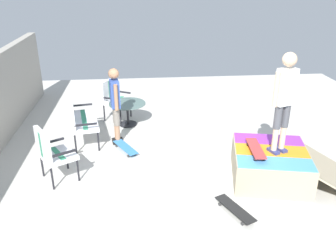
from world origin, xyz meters
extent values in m
cube|color=beige|center=(0.00, 0.00, -0.05)|extent=(12.00, 12.00, 0.10)
cube|color=tan|center=(-0.97, -1.37, 0.28)|extent=(1.65, 1.57, 0.56)
cube|color=#4C99D8|center=(-1.43, -1.27, 0.57)|extent=(0.71, 1.33, 0.01)
cube|color=orange|center=(-0.97, -1.37, 0.57)|extent=(0.71, 1.33, 0.01)
cube|color=purple|center=(-0.52, -1.47, 0.57)|extent=(0.71, 1.33, 0.01)
cylinder|color=#B2B2B7|center=(-0.84, -0.76, 0.54)|extent=(1.32, 0.34, 0.05)
cube|color=tan|center=(-1.19, -2.35, 0.25)|extent=(1.50, 1.07, 0.47)
cylinder|color=black|center=(0.41, 1.84, 0.22)|extent=(0.04, 0.04, 0.44)
cylinder|color=black|center=(1.56, 2.05, 0.22)|extent=(0.04, 0.04, 0.44)
cylinder|color=black|center=(0.33, 2.30, 0.22)|extent=(0.04, 0.04, 0.44)
cylinder|color=black|center=(1.48, 2.51, 0.22)|extent=(0.04, 0.04, 0.44)
cube|color=silver|center=(0.95, 2.18, 0.48)|extent=(1.33, 0.77, 0.08)
cube|color=#338C66|center=(0.95, 2.18, 0.52)|extent=(1.21, 0.32, 0.00)
cube|color=silver|center=(0.90, 2.41, 0.77)|extent=(1.24, 0.31, 0.50)
cube|color=#338C66|center=(0.90, 2.41, 0.77)|extent=(0.11, 0.10, 0.46)
cube|color=black|center=(0.35, 2.07, 0.64)|extent=(0.13, 0.47, 0.04)
cube|color=black|center=(1.54, 2.29, 0.64)|extent=(0.13, 0.47, 0.04)
cylinder|color=black|center=(1.84, 1.42, 0.22)|extent=(0.04, 0.04, 0.44)
cylinder|color=black|center=(2.32, 1.17, 0.22)|extent=(0.04, 0.04, 0.44)
cylinder|color=black|center=(2.06, 1.84, 0.22)|extent=(0.04, 0.04, 0.44)
cylinder|color=black|center=(2.54, 1.58, 0.22)|extent=(0.04, 0.04, 0.44)
cube|color=silver|center=(2.19, 1.50, 0.48)|extent=(0.80, 0.78, 0.08)
cube|color=#338C66|center=(2.19, 1.50, 0.52)|extent=(0.56, 0.36, 0.00)
cube|color=silver|center=(2.30, 1.71, 0.77)|extent=(0.59, 0.36, 0.50)
cube|color=#338C66|center=(2.30, 1.71, 0.77)|extent=(0.13, 0.12, 0.46)
cube|color=black|center=(1.93, 1.64, 0.64)|extent=(0.25, 0.43, 0.04)
cube|color=black|center=(2.45, 1.37, 0.64)|extent=(0.25, 0.43, 0.04)
cylinder|color=black|center=(-0.75, 2.10, 0.22)|extent=(0.04, 0.04, 0.44)
cylinder|color=black|center=(-0.29, 2.38, 0.22)|extent=(0.04, 0.04, 0.44)
cylinder|color=black|center=(-0.99, 2.51, 0.22)|extent=(0.04, 0.04, 0.44)
cylinder|color=black|center=(-0.53, 2.78, 0.22)|extent=(0.04, 0.04, 0.44)
cube|color=silver|center=(-0.64, 2.44, 0.48)|extent=(0.81, 0.79, 0.08)
cube|color=#338C66|center=(-0.64, 2.44, 0.52)|extent=(0.55, 0.38, 0.00)
cube|color=silver|center=(-0.76, 2.64, 0.77)|extent=(0.57, 0.39, 0.50)
cube|color=#338C66|center=(-0.76, 2.64, 0.77)|extent=(0.13, 0.12, 0.46)
cube|color=black|center=(-0.89, 2.29, 0.64)|extent=(0.27, 0.42, 0.04)
cube|color=black|center=(-0.39, 2.59, 0.64)|extent=(0.27, 0.42, 0.04)
cylinder|color=black|center=(1.77, 1.24, 0.28)|extent=(0.06, 0.06, 0.55)
cylinder|color=black|center=(1.77, 1.24, 0.01)|extent=(0.44, 0.44, 0.03)
cylinder|color=#4C6660|center=(1.77, 1.24, 0.56)|extent=(0.90, 0.90, 0.02)
cube|color=black|center=(0.72, 1.45, 0.03)|extent=(0.15, 0.26, 0.05)
cylinder|color=#9E7051|center=(0.72, 1.45, 0.25)|extent=(0.10, 0.10, 0.40)
cylinder|color=slate|center=(0.72, 1.45, 0.64)|extent=(0.13, 0.13, 0.40)
cube|color=black|center=(0.89, 1.47, 0.03)|extent=(0.15, 0.26, 0.05)
cylinder|color=#9E7051|center=(0.89, 1.47, 0.25)|extent=(0.10, 0.10, 0.40)
cylinder|color=slate|center=(0.89, 1.47, 0.64)|extent=(0.13, 0.13, 0.40)
cube|color=#334C99|center=(0.81, 1.46, 1.13)|extent=(0.35, 0.23, 0.59)
sphere|color=#9E7051|center=(0.81, 1.46, 1.57)|extent=(0.22, 0.22, 0.22)
cylinder|color=#9E7051|center=(0.61, 1.43, 1.11)|extent=(0.08, 0.08, 0.56)
cylinder|color=#9E7051|center=(1.00, 1.49, 1.11)|extent=(0.08, 0.08, 0.56)
cube|color=navy|center=(-1.05, -1.37, 0.60)|extent=(0.26, 0.18, 0.05)
cylinder|color=beige|center=(-1.05, -1.37, 0.83)|extent=(0.10, 0.10, 0.42)
cylinder|color=#4C4C51|center=(-1.05, -1.37, 1.25)|extent=(0.13, 0.13, 0.42)
cube|color=navy|center=(-1.00, -1.53, 0.60)|extent=(0.26, 0.18, 0.05)
cylinder|color=beige|center=(-1.00, -1.53, 0.83)|extent=(0.10, 0.10, 0.42)
cylinder|color=#4C4C51|center=(-1.00, -1.53, 1.25)|extent=(0.13, 0.13, 0.42)
cube|color=silver|center=(-1.03, -1.45, 1.76)|extent=(0.28, 0.36, 0.62)
sphere|color=beige|center=(-1.03, -1.45, 2.22)|extent=(0.24, 0.24, 0.24)
cylinder|color=beige|center=(-1.09, -1.26, 1.74)|extent=(0.08, 0.08, 0.59)
cylinder|color=beige|center=(-0.96, -1.64, 1.74)|extent=(0.08, 0.08, 0.59)
cube|color=#3372B2|center=(0.35, 1.28, 0.09)|extent=(0.80, 0.55, 0.02)
cylinder|color=#333333|center=(0.63, 1.34, 0.03)|extent=(0.06, 0.05, 0.06)
cylinder|color=#333333|center=(0.56, 1.48, 0.03)|extent=(0.06, 0.05, 0.06)
cylinder|color=#333333|center=(0.14, 1.07, 0.03)|extent=(0.06, 0.05, 0.06)
cylinder|color=#333333|center=(0.06, 1.22, 0.03)|extent=(0.06, 0.05, 0.06)
cube|color=black|center=(-1.95, -0.47, 0.09)|extent=(0.81, 0.51, 0.02)
cylinder|color=#333333|center=(-1.66, -0.43, 0.03)|extent=(0.06, 0.05, 0.06)
cylinder|color=#333333|center=(-1.73, -0.28, 0.03)|extent=(0.06, 0.05, 0.06)
cylinder|color=#333333|center=(-2.18, -0.66, 0.03)|extent=(0.06, 0.05, 0.06)
cylinder|color=#333333|center=(-2.24, -0.51, 0.03)|extent=(0.06, 0.05, 0.06)
cube|color=#B23838|center=(-1.04, -1.05, 0.67)|extent=(0.81, 0.27, 0.01)
cylinder|color=#333333|center=(-0.77, -1.15, 0.60)|extent=(0.06, 0.04, 0.06)
cylinder|color=#333333|center=(-0.76, -0.99, 0.60)|extent=(0.06, 0.04, 0.06)
cylinder|color=#333333|center=(-1.33, -1.10, 0.60)|extent=(0.06, 0.04, 0.06)
cylinder|color=#333333|center=(-1.31, -0.94, 0.60)|extent=(0.06, 0.04, 0.06)
camera|label=1|loc=(-6.36, 1.00, 3.47)|focal=37.59mm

